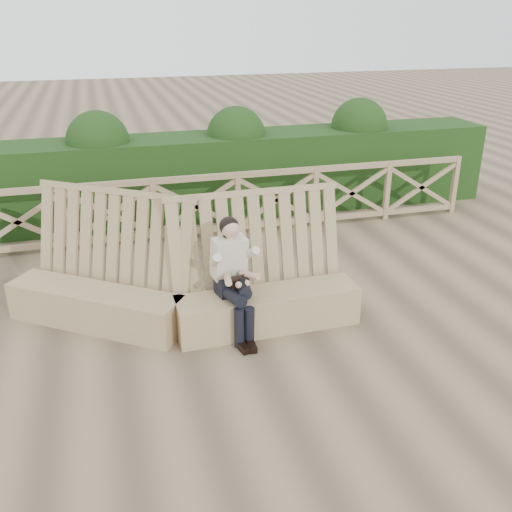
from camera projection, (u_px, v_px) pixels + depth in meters
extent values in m
plane|color=brown|center=(251.00, 339.00, 6.81)|extent=(60.00, 60.00, 0.00)
cube|color=#937954|center=(96.00, 307.00, 7.06)|extent=(2.11, 1.72, 0.48)
cube|color=#937954|center=(103.00, 256.00, 7.06)|extent=(2.09, 1.68, 1.60)
cube|color=#937954|center=(268.00, 309.00, 7.00)|extent=(2.26, 0.54, 0.48)
cube|color=#937954|center=(261.00, 258.00, 7.01)|extent=(2.26, 0.50, 1.60)
cube|color=black|center=(231.00, 285.00, 6.83)|extent=(0.40, 0.32, 0.22)
cube|color=beige|center=(229.00, 257.00, 6.74)|extent=(0.45, 0.36, 0.52)
sphere|color=tan|center=(230.00, 229.00, 6.55)|extent=(0.25, 0.25, 0.21)
sphere|color=black|center=(229.00, 226.00, 6.57)|extent=(0.27, 0.27, 0.23)
cylinder|color=black|center=(232.00, 295.00, 6.63)|extent=(0.23, 0.48, 0.15)
cylinder|color=black|center=(243.00, 286.00, 6.69)|extent=(0.23, 0.48, 0.17)
cylinder|color=black|center=(239.00, 328.00, 6.58)|extent=(0.14, 0.14, 0.48)
cylinder|color=black|center=(249.00, 327.00, 6.61)|extent=(0.14, 0.14, 0.48)
cube|color=black|center=(243.00, 347.00, 6.59)|extent=(0.13, 0.25, 0.08)
cube|color=black|center=(251.00, 346.00, 6.61)|extent=(0.13, 0.25, 0.08)
cube|color=black|center=(239.00, 283.00, 6.66)|extent=(0.23, 0.16, 0.14)
cube|color=black|center=(243.00, 284.00, 6.49)|extent=(0.09, 0.10, 0.12)
cube|color=#8F7753|center=(195.00, 178.00, 9.49)|extent=(10.10, 0.07, 0.10)
cube|color=#8F7753|center=(198.00, 230.00, 9.86)|extent=(10.10, 0.07, 0.10)
cube|color=black|center=(185.00, 177.00, 10.67)|extent=(12.00, 1.20, 1.50)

